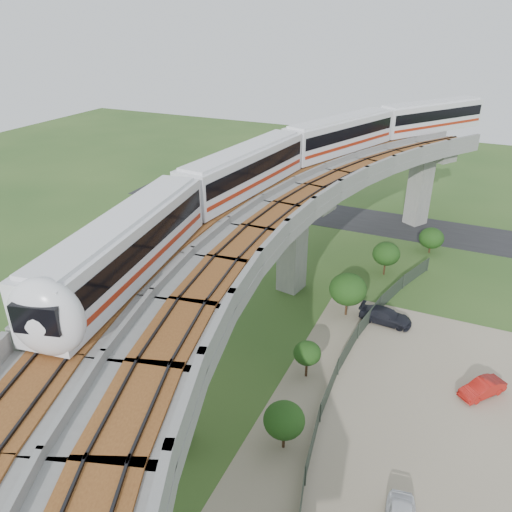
{
  "coord_description": "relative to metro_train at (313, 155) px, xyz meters",
  "views": [
    {
      "loc": [
        14.87,
        -28.36,
        23.69
      ],
      "look_at": [
        1.34,
        1.45,
        7.5
      ],
      "focal_mm": 35.0,
      "sensor_mm": 36.0,
      "label": 1
    }
  ],
  "objects": [
    {
      "name": "tree_3",
      "position": [
        4.71,
        -13.81,
        -10.26
      ],
      "size": [
        1.96,
        1.96,
        2.89
      ],
      "color": "#382314",
      "rests_on": "ground"
    },
    {
      "name": "dirt_lot",
      "position": [
        12.28,
        -14.74,
        -12.29
      ],
      "size": [
        18.0,
        26.0,
        0.04
      ],
      "primitive_type": "cube",
      "color": "gray",
      "rests_on": "ground"
    },
    {
      "name": "ground",
      "position": [
        -1.72,
        -12.74,
        -12.31
      ],
      "size": [
        160.0,
        160.0,
        0.0
      ],
      "primitive_type": "plane",
      "color": "#2D5020",
      "rests_on": "ground"
    },
    {
      "name": "tree_4",
      "position": [
        5.62,
        -20.54,
        -10.13
      ],
      "size": [
        2.47,
        2.47,
        3.24
      ],
      "color": "#382314",
      "rests_on": "ground"
    },
    {
      "name": "metro_train",
      "position": [
        0.0,
        0.0,
        0.0
      ],
      "size": [
        18.19,
        59.87,
        3.64
      ],
      "color": "white",
      "rests_on": "ground"
    },
    {
      "name": "car_red",
      "position": [
        16.27,
        -10.72,
        -11.7
      ],
      "size": [
        3.12,
        3.41,
        1.13
      ],
      "primitive_type": "imported",
      "rotation": [
        0.0,
        0.0,
        -0.69
      ],
      "color": "#A9150F",
      "rests_on": "dirt_lot"
    },
    {
      "name": "fence",
      "position": [
        8.03,
        -12.74,
        -11.56
      ],
      "size": [
        3.87,
        38.73,
        1.5
      ],
      "color": "#2D382D",
      "rests_on": "ground"
    },
    {
      "name": "car_dark",
      "position": [
        8.48,
        -4.55,
        -11.64
      ],
      "size": [
        4.41,
        1.94,
        1.26
      ],
      "primitive_type": "imported",
      "rotation": [
        0.0,
        0.0,
        1.53
      ],
      "color": "black",
      "rests_on": "dirt_lot"
    },
    {
      "name": "tree_1",
      "position": [
        6.66,
        4.02,
        -10.03
      ],
      "size": [
        2.66,
        2.66,
        3.41
      ],
      "color": "#382314",
      "rests_on": "ground"
    },
    {
      "name": "asphalt_road",
      "position": [
        -1.72,
        17.26,
        -12.29
      ],
      "size": [
        60.0,
        8.0,
        0.03
      ],
      "primitive_type": "cube",
      "color": "#232326",
      "rests_on": "ground"
    },
    {
      "name": "viaduct",
      "position": [
        2.12,
        -12.74,
        -3.26
      ],
      "size": [
        19.58,
        73.98,
        11.4
      ],
      "color": "#99968E",
      "rests_on": "ground"
    },
    {
      "name": "tree_2",
      "position": [
        5.17,
        -4.76,
        -9.75
      ],
      "size": [
        3.17,
        3.17,
        3.91
      ],
      "color": "#382314",
      "rests_on": "ground"
    },
    {
      "name": "tree_0",
      "position": [
        10.15,
        11.07,
        -10.58
      ],
      "size": [
        2.61,
        2.61,
        2.84
      ],
      "color": "#382314",
      "rests_on": "ground"
    }
  ]
}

